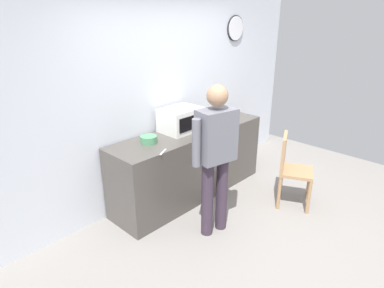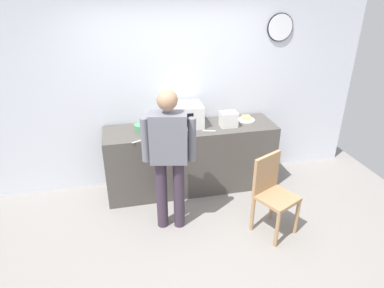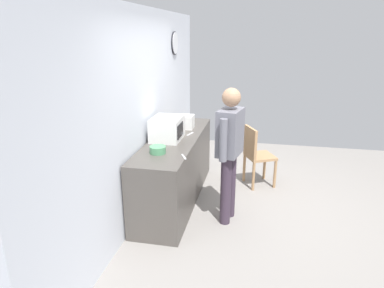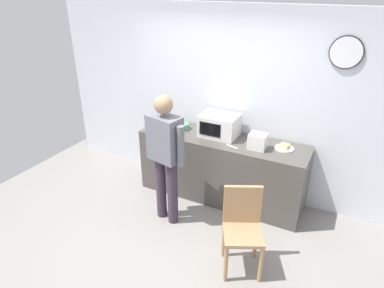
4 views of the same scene
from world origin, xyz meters
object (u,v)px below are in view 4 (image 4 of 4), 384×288
(sandwich_plate, at_px, (284,147))
(person_standing, at_px, (165,151))
(microwave, at_px, (219,125))
(fork_utensil, at_px, (232,147))
(spoon_utensil, at_px, (166,136))
(wooden_chair, at_px, (242,225))
(salad_bowl, at_px, (182,126))
(toaster, at_px, (258,141))

(sandwich_plate, relative_size, person_standing, 0.14)
(microwave, xyz_separation_m, person_standing, (-0.33, -0.87, -0.08))
(fork_utensil, bearing_deg, spoon_utensil, -172.69)
(microwave, bearing_deg, wooden_chair, -56.30)
(salad_bowl, height_order, spoon_utensil, salad_bowl)
(microwave, distance_m, spoon_utensil, 0.74)
(person_standing, bearing_deg, sandwich_plate, 35.19)
(salad_bowl, distance_m, person_standing, 0.86)
(sandwich_plate, xyz_separation_m, fork_utensil, (-0.61, -0.25, -0.02))
(fork_utensil, bearing_deg, wooden_chair, -61.87)
(sandwich_plate, height_order, person_standing, person_standing)
(microwave, distance_m, sandwich_plate, 0.91)
(microwave, xyz_separation_m, spoon_utensil, (-0.63, -0.37, -0.15))
(salad_bowl, bearing_deg, toaster, -5.63)
(microwave, xyz_separation_m, wooden_chair, (0.79, -1.18, -0.55))
(fork_utensil, height_order, person_standing, person_standing)
(toaster, xyz_separation_m, fork_utensil, (-0.30, -0.10, -0.10))
(person_standing, bearing_deg, microwave, 69.03)
(toaster, height_order, person_standing, person_standing)
(toaster, bearing_deg, microwave, 165.88)
(toaster, xyz_separation_m, spoon_utensil, (-1.22, -0.22, -0.10))
(microwave, height_order, wooden_chair, microwave)
(salad_bowl, relative_size, fork_utensil, 1.15)
(salad_bowl, bearing_deg, spoon_utensil, -102.13)
(salad_bowl, bearing_deg, sandwich_plate, 1.30)
(salad_bowl, height_order, toaster, toaster)
(toaster, relative_size, wooden_chair, 0.23)
(sandwich_plate, bearing_deg, toaster, -154.77)
(spoon_utensil, bearing_deg, sandwich_plate, 13.54)
(fork_utensil, relative_size, spoon_utensil, 1.00)
(toaster, relative_size, fork_utensil, 1.29)
(salad_bowl, xyz_separation_m, person_standing, (0.23, -0.83, 0.03))
(sandwich_plate, xyz_separation_m, person_standing, (-1.23, -0.87, 0.05))
(sandwich_plate, height_order, salad_bowl, salad_bowl)
(sandwich_plate, bearing_deg, salad_bowl, -178.70)
(microwave, xyz_separation_m, fork_utensil, (0.29, -0.25, -0.15))
(fork_utensil, bearing_deg, toaster, 19.28)
(microwave, distance_m, person_standing, 0.93)
(microwave, relative_size, spoon_utensil, 2.94)
(sandwich_plate, bearing_deg, fork_utensil, -157.62)
(microwave, relative_size, toaster, 2.27)
(fork_utensil, relative_size, wooden_chair, 0.18)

